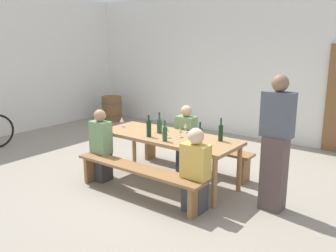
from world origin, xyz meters
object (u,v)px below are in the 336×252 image
(tasting_table, at_px, (168,140))
(standing_host, at_px, (276,146))
(wine_glass_3, at_px, (186,126))
(wine_barrel, at_px, (112,108))
(wine_bottle_4, at_px, (200,136))
(wine_bottle_2, at_px, (221,133))
(seated_guest_far_0, at_px, (186,140))
(wine_glass_0, at_px, (122,120))
(wine_glass_1, at_px, (167,130))
(bench_far, at_px, (193,149))
(wine_bottle_5, at_px, (159,126))
(bench_near, at_px, (137,173))
(seated_guest_near_0, at_px, (101,147))
(seated_guest_near_1, at_px, (195,172))
(wine_bottle_1, at_px, (105,123))
(wine_bottle_0, at_px, (149,128))
(wine_bottle_3, at_px, (165,134))
(wine_glass_2, at_px, (180,130))

(tasting_table, relative_size, standing_host, 1.26)
(wine_glass_3, height_order, wine_barrel, wine_glass_3)
(wine_bottle_4, relative_size, standing_host, 0.18)
(wine_barrel, bearing_deg, wine_bottle_2, -26.89)
(wine_bottle_4, xyz_separation_m, seated_guest_far_0, (-0.71, 0.70, -0.34))
(wine_bottle_4, distance_m, seated_guest_far_0, 1.05)
(wine_glass_0, xyz_separation_m, wine_barrel, (-2.95, 2.61, -0.53))
(wine_glass_1, bearing_deg, seated_guest_far_0, 99.09)
(bench_far, distance_m, wine_bottle_5, 0.86)
(bench_near, xyz_separation_m, wine_barrel, (-3.92, 3.32, -0.03))
(tasting_table, height_order, bench_near, tasting_table)
(wine_glass_3, relative_size, seated_guest_far_0, 0.13)
(tasting_table, distance_m, wine_bottle_4, 0.70)
(wine_glass_1, distance_m, standing_host, 1.60)
(wine_bottle_2, relative_size, seated_guest_near_0, 0.30)
(wine_bottle_2, height_order, seated_guest_near_0, seated_guest_near_0)
(seated_guest_near_1, height_order, seated_guest_far_0, seated_guest_far_0)
(seated_guest_near_1, relative_size, seated_guest_far_0, 0.98)
(wine_bottle_1, distance_m, wine_bottle_2, 1.87)
(tasting_table, distance_m, seated_guest_near_0, 1.05)
(wine_bottle_4, bearing_deg, wine_barrel, 149.11)
(tasting_table, bearing_deg, seated_guest_near_0, -147.30)
(bench_near, relative_size, wine_bottle_0, 6.38)
(bench_near, xyz_separation_m, standing_host, (1.64, 0.81, 0.50))
(wine_bottle_5, relative_size, wine_barrel, 0.49)
(tasting_table, distance_m, bench_far, 0.78)
(wine_bottle_3, bearing_deg, wine_bottle_1, -176.24)
(seated_guest_far_0, xyz_separation_m, standing_host, (1.70, -0.47, 0.32))
(wine_bottle_3, distance_m, wine_glass_0, 1.15)
(seated_guest_near_1, bearing_deg, wine_bottle_3, 67.83)
(wine_bottle_0, height_order, wine_glass_3, wine_bottle_0)
(wine_bottle_0, distance_m, wine_glass_3, 0.62)
(tasting_table, xyz_separation_m, wine_bottle_3, (0.15, -0.27, 0.19))
(bench_far, bearing_deg, seated_guest_far_0, -109.59)
(wine_bottle_5, xyz_separation_m, wine_glass_0, (-0.76, -0.05, -0.00))
(wine_bottle_0, relative_size, wine_glass_3, 2.21)
(wine_bottle_1, xyz_separation_m, wine_bottle_3, (1.15, 0.08, -0.01))
(tasting_table, relative_size, wine_bottle_1, 6.55)
(wine_glass_0, bearing_deg, seated_guest_near_1, -17.06)
(wine_glass_1, bearing_deg, wine_bottle_1, -166.36)
(seated_guest_near_1, distance_m, standing_host, 1.07)
(bench_near, bearing_deg, bench_far, 90.00)
(wine_glass_0, bearing_deg, wine_bottle_5, 3.80)
(wine_bottle_3, bearing_deg, seated_guest_near_1, -22.17)
(tasting_table, xyz_separation_m, wine_bottle_1, (-1.00, -0.35, 0.20))
(wine_glass_2, xyz_separation_m, wine_barrel, (-4.12, 2.57, -0.52))
(wine_bottle_2, xyz_separation_m, seated_guest_far_0, (-0.83, 0.34, -0.34))
(bench_near, xyz_separation_m, seated_guest_near_1, (0.87, 0.15, 0.17))
(seated_guest_far_0, height_order, wine_barrel, seated_guest_far_0)
(wine_bottle_0, xyz_separation_m, wine_barrel, (-3.73, 2.83, -0.55))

